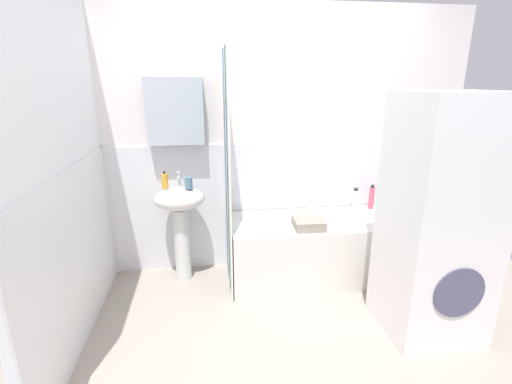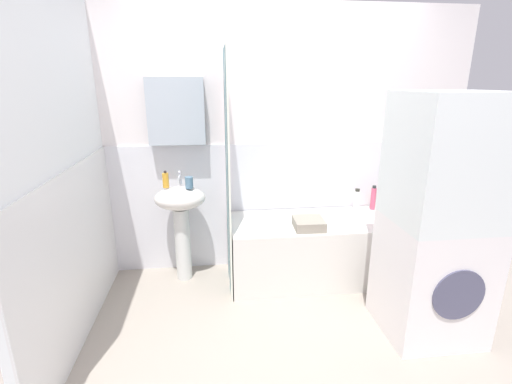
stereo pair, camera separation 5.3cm
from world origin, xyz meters
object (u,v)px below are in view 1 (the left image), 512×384
Objects in this scene: toothbrush_cup at (188,183)px; body_wash_bottle at (371,197)px; conditioner_bottle at (380,200)px; sink at (180,213)px; washer_dryer_stack at (439,220)px; bathtub at (317,249)px; soap_dispenser at (165,181)px; towel_folded at (309,223)px; lotion_bottle at (355,199)px.

toothbrush_cup is 1.75m from body_wash_bottle.
sink is at bearing -177.06° from conditioner_bottle.
conditioner_bottle is 1.08m from washer_dryer_stack.
conditioner_bottle reaches higher than bathtub.
soap_dispenser is at bearing 167.68° from toothbrush_cup.
conditioner_bottle is 0.11× the size of washer_dryer_stack.
towel_folded is (-0.73, -0.39, -0.07)m from body_wash_bottle.
towel_folded is (-0.82, -0.39, -0.04)m from conditioner_bottle.
soap_dispenser is 0.59× the size of towel_folded.
bathtub is 0.81m from conditioner_bottle.
washer_dryer_stack reaches higher than toothbrush_cup.
bathtub is at bearing -159.09° from body_wash_bottle.
conditioner_bottle is at bearing 3.36° from body_wash_bottle.
lotion_bottle is at bearing 5.55° from toothbrush_cup.
body_wash_bottle is 0.16m from lotion_bottle.
body_wash_bottle is at bearing -9.56° from lotion_bottle.
towel_folded is at bearing -130.40° from bathtub.
soap_dispenser is at bearing -177.49° from conditioner_bottle.
toothbrush_cup reaches higher than towel_folded.
lotion_bottle is (1.77, 0.11, -0.28)m from soap_dispenser.
soap_dispenser is (-0.11, 0.01, 0.30)m from sink.
lotion_bottle reaches higher than towel_folded.
body_wash_bottle reaches higher than lotion_bottle.
body_wash_bottle is at bearing 27.94° from towel_folded.
sink reaches higher than towel_folded.
bathtub is 1.15m from washer_dryer_stack.
towel_folded is at bearing -144.46° from lotion_bottle.
lotion_bottle is (1.66, 0.12, 0.02)m from sink.
body_wash_bottle reaches higher than conditioner_bottle.
bathtub is (1.22, -0.14, -0.36)m from sink.
lotion_bottle is (-0.15, 0.03, -0.02)m from body_wash_bottle.
towel_folded is (-0.58, -0.41, -0.06)m from lotion_bottle.
bathtub is at bearing -6.22° from soap_dispenser.
soap_dispenser reaches higher than lotion_bottle.
soap_dispenser is 0.10× the size of bathtub.
conditioner_bottle is at bearing 18.76° from bathtub.
conditioner_bottle is at bearing 84.14° from washer_dryer_stack.
soap_dispenser is 1.94m from body_wash_bottle.
lotion_bottle reaches higher than bathtub.
bathtub is at bearing 49.60° from towel_folded.
bathtub is 0.93× the size of washer_dryer_stack.
bathtub is 0.63m from lotion_bottle.
bathtub is at bearing -161.24° from conditioner_bottle.
body_wash_bottle is 0.93× the size of towel_folded.
body_wash_bottle reaches higher than towel_folded.
sink is 1.27m from bathtub.
body_wash_bottle is 0.14× the size of washer_dryer_stack.
toothbrush_cup is at bearing -175.84° from conditioner_bottle.
soap_dispenser reaches higher than bathtub.
towel_folded reaches higher than bathtub.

